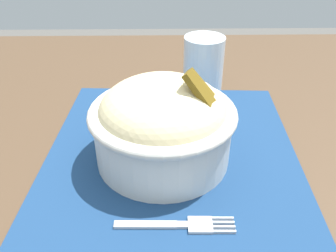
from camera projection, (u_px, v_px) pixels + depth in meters
table at (166, 228)px, 0.48m from camera, size 1.10×0.97×0.78m
placemat at (173, 177)px, 0.45m from camera, size 0.49×0.36×0.00m
bowl at (168, 122)px, 0.45m from camera, size 0.23×0.23×0.13m
fork at (183, 225)px, 0.38m from camera, size 0.02×0.13×0.00m
drinking_glass at (205, 67)px, 0.63m from camera, size 0.07×0.07×0.10m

